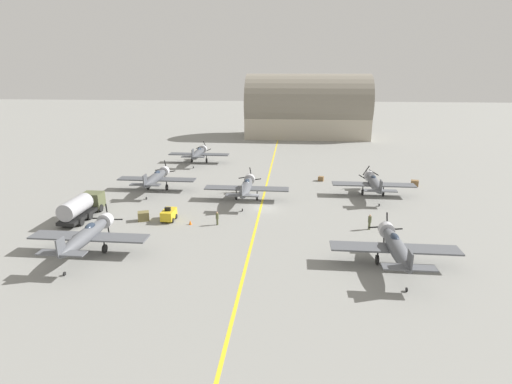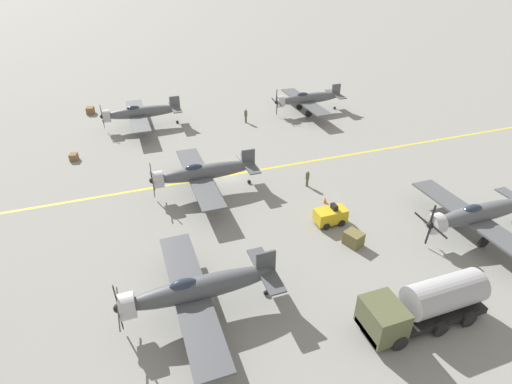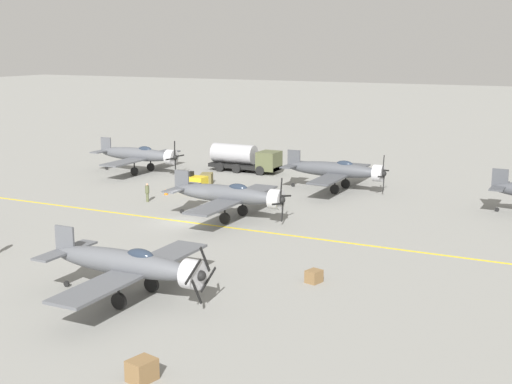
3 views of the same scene
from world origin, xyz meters
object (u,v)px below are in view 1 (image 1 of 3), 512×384
(airplane_far_left, at_px, (199,153))
(tow_tractor, at_px, (169,214))
(ground_crew_walking, at_px, (370,221))
(airplane_mid_right, at_px, (374,183))
(supply_crate_mid_lane, at_px, (321,179))
(airplane_mid_left, at_px, (156,178))
(airplane_near_left, at_px, (87,235))
(supply_crate_by_tanker, at_px, (144,216))
(supply_crate_outboard, at_px, (415,183))
(ground_crew_inspecting, at_px, (217,218))
(airplane_mid_center, at_px, (246,187))
(fuel_tanker, at_px, (82,206))
(traffic_cone, at_px, (190,222))
(airplane_near_right, at_px, (396,247))
(hangar, at_px, (307,110))

(airplane_far_left, relative_size, tow_tractor, 4.62)
(ground_crew_walking, bearing_deg, airplane_mid_right, 77.86)
(airplane_far_left, relative_size, supply_crate_mid_lane, 13.33)
(airplane_mid_left, distance_m, airplane_near_left, 22.44)
(supply_crate_by_tanker, bearing_deg, supply_crate_outboard, 26.85)
(ground_crew_walking, xyz_separation_m, ground_crew_inspecting, (-17.95, -0.28, -0.10))
(ground_crew_inspecting, relative_size, supply_crate_outboard, 1.49)
(tow_tractor, bearing_deg, supply_crate_mid_lane, 45.95)
(airplane_near_left, height_order, ground_crew_walking, airplane_near_left)
(airplane_mid_center, relative_size, fuel_tanker, 1.50)
(supply_crate_mid_lane, xyz_separation_m, traffic_cone, (-16.91, -21.70, -0.10))
(traffic_cone, bearing_deg, supply_crate_mid_lane, 52.06)
(ground_crew_walking, bearing_deg, airplane_mid_left, 156.38)
(ground_crew_walking, height_order, supply_crate_by_tanker, ground_crew_walking)
(airplane_mid_right, xyz_separation_m, ground_crew_inspecting, (-20.79, -13.50, -1.10))
(airplane_near_left, height_order, airplane_mid_right, airplane_near_left)
(fuel_tanker, height_order, supply_crate_outboard, fuel_tanker)
(airplane_near_right, height_order, airplane_near_left, airplane_near_left)
(airplane_near_left, xyz_separation_m, ground_crew_inspecting, (11.47, 9.03, -1.10))
(fuel_tanker, bearing_deg, supply_crate_outboard, 22.50)
(airplane_mid_left, distance_m, airplane_mid_right, 32.87)
(supply_crate_mid_lane, bearing_deg, ground_crew_walking, -78.50)
(airplane_near_right, distance_m, airplane_mid_center, 24.73)
(supply_crate_mid_lane, bearing_deg, fuel_tanker, -146.25)
(airplane_near_right, relative_size, airplane_mid_left, 1.00)
(ground_crew_inspecting, bearing_deg, tow_tractor, 171.69)
(airplane_mid_center, height_order, airplane_mid_right, airplane_mid_center)
(airplane_far_left, bearing_deg, hangar, 62.30)
(airplane_near_left, bearing_deg, tow_tractor, 62.65)
(airplane_mid_left, height_order, airplane_mid_center, airplane_mid_center)
(airplane_mid_center, bearing_deg, airplane_far_left, 102.97)
(airplane_mid_right, bearing_deg, tow_tractor, -170.71)
(tow_tractor, height_order, supply_crate_outboard, tow_tractor)
(hangar, bearing_deg, airplane_mid_left, -113.71)
(supply_crate_mid_lane, bearing_deg, supply_crate_outboard, -6.67)
(airplane_mid_center, distance_m, tow_tractor, 12.37)
(ground_crew_inspecting, height_order, supply_crate_mid_lane, ground_crew_inspecting)
(airplane_far_left, height_order, supply_crate_mid_lane, airplane_far_left)
(airplane_mid_left, height_order, supply_crate_by_tanker, airplane_mid_left)
(airplane_near_left, xyz_separation_m, fuel_tanker, (-5.89, 9.79, -0.50))
(airplane_near_left, height_order, tow_tractor, airplane_near_left)
(airplane_mid_right, distance_m, fuel_tanker, 40.23)
(airplane_mid_left, distance_m, supply_crate_by_tanker, 13.18)
(hangar, bearing_deg, supply_crate_by_tanker, -107.60)
(supply_crate_outboard, bearing_deg, airplane_mid_center, -158.93)
(airplane_near_left, height_order, supply_crate_outboard, airplane_near_left)
(airplane_mid_right, bearing_deg, supply_crate_by_tanker, -172.49)
(airplane_mid_center, xyz_separation_m, traffic_cone, (-5.65, -9.91, -1.74))
(airplane_mid_right, bearing_deg, ground_crew_walking, -117.80)
(airplane_near_right, bearing_deg, traffic_cone, 158.15)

